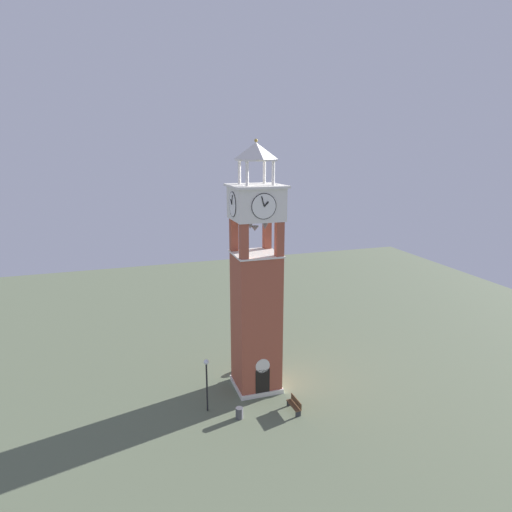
% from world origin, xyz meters
% --- Properties ---
extents(ground, '(80.00, 80.00, 0.00)m').
position_xyz_m(ground, '(0.00, 0.00, 0.00)').
color(ground, '#5B664C').
extents(clock_tower, '(3.77, 3.77, 18.84)m').
position_xyz_m(clock_tower, '(0.00, -0.00, 7.80)').
color(clock_tower, '#9E4C38').
rests_on(clock_tower, ground).
extents(park_bench, '(0.52, 1.62, 0.95)m').
position_xyz_m(park_bench, '(1.58, -4.02, 0.48)').
color(park_bench, brown).
rests_on(park_bench, ground).
extents(lamp_post, '(0.36, 0.36, 3.98)m').
position_xyz_m(lamp_post, '(-4.31, -2.09, 2.75)').
color(lamp_post, black).
rests_on(lamp_post, ground).
extents(trash_bin, '(0.52, 0.52, 0.80)m').
position_xyz_m(trash_bin, '(-2.40, -3.66, 0.40)').
color(trash_bin, '#4C4C51').
rests_on(trash_bin, ground).
extents(shrub_near_entry, '(0.90, 0.90, 1.06)m').
position_xyz_m(shrub_near_entry, '(1.02, 3.00, 0.53)').
color(shrub_near_entry, '#234C28').
rests_on(shrub_near_entry, ground).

